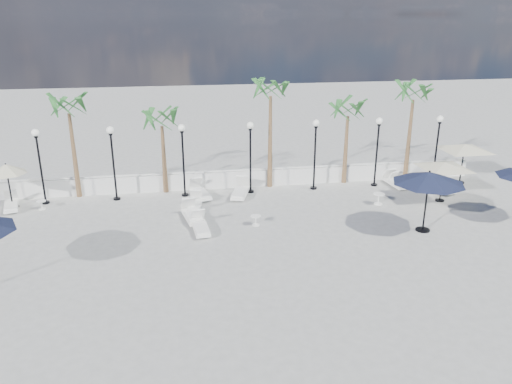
{
  "coord_description": "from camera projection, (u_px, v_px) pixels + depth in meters",
  "views": [
    {
      "loc": [
        -3.76,
        -18.51,
        9.04
      ],
      "look_at": [
        -0.38,
        2.34,
        1.5
      ],
      "focal_mm": 35.0,
      "sensor_mm": 36.0,
      "label": 1
    }
  ],
  "objects": [
    {
      "name": "parasol_cream_small",
      "position": [
        6.0,
        170.0,
        24.11
      ],
      "size": [
        1.86,
        1.86,
        2.29
      ],
      "color": "black",
      "rests_on": "ground"
    },
    {
      "name": "lounger_3",
      "position": [
        192.0,
        215.0,
        23.17
      ],
      "size": [
        1.04,
        2.17,
        0.78
      ],
      "rotation": [
        0.0,
        0.0,
        0.18
      ],
      "color": "white",
      "rests_on": "ground"
    },
    {
      "name": "lamppost_3",
      "position": [
        250.0,
        147.0,
        26.02
      ],
      "size": [
        0.36,
        0.36,
        3.84
      ],
      "color": "black",
      "rests_on": "ground"
    },
    {
      "name": "lounger_6",
      "position": [
        396.0,
        182.0,
        27.75
      ],
      "size": [
        0.82,
        2.01,
        0.73
      ],
      "rotation": [
        0.0,
        0.0,
        0.09
      ],
      "color": "white",
      "rests_on": "ground"
    },
    {
      "name": "lamppost_6",
      "position": [
        438.0,
        140.0,
        27.61
      ],
      "size": [
        0.36,
        0.36,
        3.84
      ],
      "color": "black",
      "rests_on": "ground"
    },
    {
      "name": "lounger_1",
      "position": [
        200.0,
        192.0,
        26.1
      ],
      "size": [
        1.16,
        2.18,
        0.78
      ],
      "rotation": [
        0.0,
        0.0,
        0.25
      ],
      "color": "white",
      "rests_on": "ground"
    },
    {
      "name": "balustrade",
      "position": [
        248.0,
        178.0,
        27.63
      ],
      "size": [
        26.0,
        0.3,
        1.01
      ],
      "color": "silver",
      "rests_on": "ground"
    },
    {
      "name": "side_table_1",
      "position": [
        256.0,
        220.0,
        22.57
      ],
      "size": [
        0.48,
        0.48,
        0.46
      ],
      "color": "white",
      "rests_on": "ground"
    },
    {
      "name": "palm_3",
      "position": [
        348.0,
        114.0,
        27.11
      ],
      "size": [
        2.6,
        2.6,
        4.9
      ],
      "color": "brown",
      "rests_on": "ground"
    },
    {
      "name": "lamppost_5",
      "position": [
        378.0,
        142.0,
        27.08
      ],
      "size": [
        0.36,
        0.36,
        3.84
      ],
      "color": "black",
      "rests_on": "ground"
    },
    {
      "name": "palm_1",
      "position": [
        162.0,
        123.0,
        25.66
      ],
      "size": [
        2.6,
        2.6,
        4.7
      ],
      "color": "brown",
      "rests_on": "ground"
    },
    {
      "name": "side_table_2",
      "position": [
        379.0,
        198.0,
        25.06
      ],
      "size": [
        0.57,
        0.57,
        0.56
      ],
      "color": "white",
      "rests_on": "ground"
    },
    {
      "name": "lamppost_1",
      "position": [
        112.0,
        153.0,
        24.97
      ],
      "size": [
        0.36,
        0.36,
        3.84
      ],
      "color": "black",
      "rests_on": "ground"
    },
    {
      "name": "lounger_8",
      "position": [
        439.0,
        187.0,
        26.97
      ],
      "size": [
        1.19,
        2.01,
        0.72
      ],
      "rotation": [
        0.0,
        0.0,
        0.32
      ],
      "color": "white",
      "rests_on": "ground"
    },
    {
      "name": "lamppost_4",
      "position": [
        315.0,
        145.0,
        26.55
      ],
      "size": [
        0.36,
        0.36,
        3.84
      ],
      "color": "black",
      "rests_on": "ground"
    },
    {
      "name": "lounger_2",
      "position": [
        195.0,
        204.0,
        24.48
      ],
      "size": [
        0.86,
        1.97,
        0.72
      ],
      "rotation": [
        0.0,
        0.0,
        -0.13
      ],
      "color": "white",
      "rests_on": "ground"
    },
    {
      "name": "side_table_0",
      "position": [
        42.0,
        204.0,
        24.43
      ],
      "size": [
        0.45,
        0.45,
        0.43
      ],
      "color": "white",
      "rests_on": "ground"
    },
    {
      "name": "ground",
      "position": [
        274.0,
        244.0,
        20.82
      ],
      "size": [
        100.0,
        100.0,
        0.0
      ],
      "primitive_type": "plane",
      "color": "gray",
      "rests_on": "ground"
    },
    {
      "name": "lounger_0",
      "position": [
        11.0,
        204.0,
        24.52
      ],
      "size": [
        1.06,
        2.01,
        0.72
      ],
      "rotation": [
        0.0,
        0.0,
        0.24
      ],
      "color": "white",
      "rests_on": "ground"
    },
    {
      "name": "lounger_7",
      "position": [
        400.0,
        182.0,
        27.8
      ],
      "size": [
        0.89,
        1.7,
        0.61
      ],
      "rotation": [
        0.0,
        0.0,
        0.24
      ],
      "color": "white",
      "rests_on": "ground"
    },
    {
      "name": "lounger_5",
      "position": [
        241.0,
        191.0,
        26.24
      ],
      "size": [
        1.31,
        2.28,
        0.81
      ],
      "rotation": [
        0.0,
        0.0,
        -0.3
      ],
      "color": "white",
      "rests_on": "ground"
    },
    {
      "name": "lamppost_2",
      "position": [
        183.0,
        150.0,
        25.5
      ],
      "size": [
        0.36,
        0.36,
        3.84
      ],
      "color": "black",
      "rests_on": "ground"
    },
    {
      "name": "lamppost_0",
      "position": [
        39.0,
        156.0,
        24.44
      ],
      "size": [
        0.36,
        0.36,
        3.84
      ],
      "color": "black",
      "rests_on": "ground"
    },
    {
      "name": "palm_4",
      "position": [
        413.0,
        97.0,
        27.4
      ],
      "size": [
        2.6,
        2.6,
        5.7
      ],
      "color": "brown",
      "rests_on": "ground"
    },
    {
      "name": "palm_2",
      "position": [
        271.0,
        94.0,
        26.07
      ],
      "size": [
        2.6,
        2.6,
        6.1
      ],
      "color": "brown",
      "rests_on": "ground"
    },
    {
      "name": "parasol_cream_sq_a",
      "position": [
        445.0,
        162.0,
        24.93
      ],
      "size": [
        4.52,
        4.52,
        2.22
      ],
      "color": "black",
      "rests_on": "ground"
    },
    {
      "name": "lounger_4",
      "position": [
        201.0,
        226.0,
        21.95
      ],
      "size": [
        0.8,
        1.98,
        0.72
      ],
      "rotation": [
        0.0,
        0.0,
        0.09
      ],
      "color": "white",
      "rests_on": "ground"
    },
    {
      "name": "parasol_cream_sq_b",
      "position": [
        465.0,
        144.0,
        27.64
      ],
      "size": [
        4.83,
        4.83,
        2.42
      ],
      "color": "black",
      "rests_on": "ground"
    },
    {
      "name": "palm_0",
      "position": [
        69.0,
        111.0,
        24.72
      ],
      "size": [
        2.6,
        2.6,
        5.5
      ],
      "color": "brown",
      "rests_on": "ground"
    },
    {
      "name": "parasol_navy_mid",
      "position": [
        429.0,
        178.0,
        21.28
      ],
      "size": [
        3.11,
        3.11,
        2.79
      ],
      "color": "black",
      "rests_on": "ground"
    }
  ]
}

